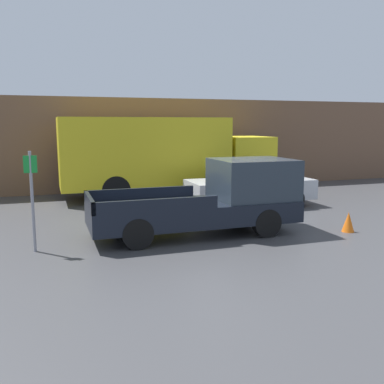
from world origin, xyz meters
name	(u,v)px	position (x,y,z in m)	size (l,w,h in m)	color
ground_plane	(240,228)	(0.00, 0.00, 0.00)	(60.00, 60.00, 0.00)	#3D3D3F
building_wall	(165,144)	(0.00, 8.17, 2.07)	(28.00, 0.15, 4.14)	brown
pickup_truck	(216,199)	(-0.83, -0.20, 0.94)	(5.63, 2.00, 2.02)	black
car	(251,184)	(1.85, 3.00, 0.80)	(4.57, 1.85, 1.59)	#B7BABF
delivery_truck	(162,154)	(-0.68, 6.05, 1.78)	(8.76, 2.48, 3.24)	gold
parking_sign	(32,196)	(-5.55, -0.49, 1.34)	(0.30, 0.07, 2.38)	gray
traffic_cone	(348,222)	(2.72, -1.32, 0.28)	(0.34, 0.34, 0.56)	orange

